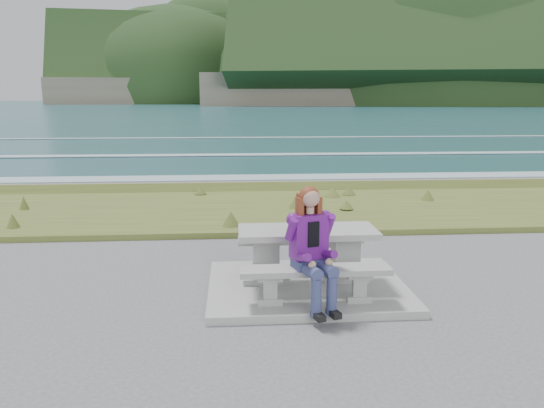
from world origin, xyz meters
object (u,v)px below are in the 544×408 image
object	(u,v)px
bench_seaward	(300,244)
seated_woman	(314,265)
picnic_table	(307,241)
bench_landward	(315,276)

from	to	relation	value
bench_seaward	seated_woman	distance (m)	1.54
picnic_table	seated_woman	world-z (taller)	seated_woman
seated_woman	picnic_table	bearing A→B (deg)	70.08
bench_landward	seated_woman	size ratio (longest dim) A/B	1.26
bench_seaward	seated_woman	bearing A→B (deg)	-91.34
picnic_table	bench_landward	world-z (taller)	picnic_table
picnic_table	bench_seaward	xyz separation A→B (m)	(0.00, 0.70, -0.23)
picnic_table	seated_woman	distance (m)	0.83
bench_landward	bench_seaward	distance (m)	1.40
seated_woman	bench_landward	bearing A→B (deg)	57.19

